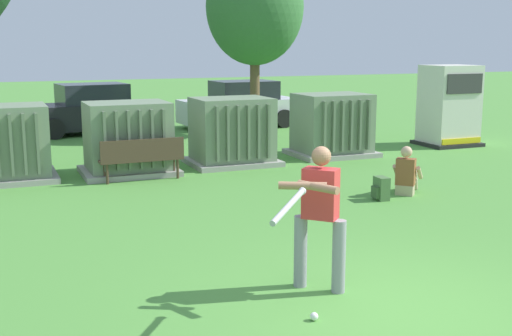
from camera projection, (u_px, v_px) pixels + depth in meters
The scene contains 14 objects.
ground_plane at pixel (392, 310), 7.23m from camera, with size 96.00×96.00×0.00m, color #51933D.
transformer_west at pixel (4, 144), 13.90m from camera, with size 2.10×1.70×1.62m.
transformer_mid_west at pixel (128, 139), 14.67m from camera, with size 2.10×1.70×1.62m.
transformer_mid_east at pixel (232, 132), 15.82m from camera, with size 2.10×1.70×1.62m.
transformer_east at pixel (332, 126), 17.09m from camera, with size 2.10×1.70×1.62m.
generator_enclosure at pixel (449, 106), 18.76m from camera, with size 1.60×1.40×2.30m.
park_bench at pixel (142, 156), 13.95m from camera, with size 1.81×0.43×0.92m.
batter at pixel (319, 212), 7.62m from camera, with size 1.34×1.30×1.74m.
sports_ball at pixel (314, 316), 6.95m from camera, with size 0.09×0.09×0.09m, color white.
seated_spectator at pixel (406, 175), 12.76m from camera, with size 0.74×0.74×0.96m.
backpack at pixel (381, 189), 12.29m from camera, with size 0.28×0.33×0.44m.
tree_center_left at pixel (255, 7), 20.40m from camera, with size 3.07×3.07×5.86m.
parked_car_left_of_center at pixel (90, 110), 21.30m from camera, with size 4.37×2.28×1.62m.
parked_car_right_of_center at pixel (241, 106), 22.94m from camera, with size 4.29×2.11×1.62m.
Camera 1 is at (-4.00, -5.71, 2.91)m, focal length 45.80 mm.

